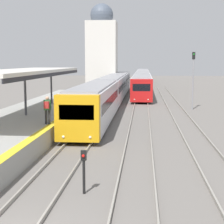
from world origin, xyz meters
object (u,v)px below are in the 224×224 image
object	(u,v)px
train_far	(142,79)
signal_mast_far	(193,74)
person_on_platform	(47,108)
train_near	(111,89)
signal_post_near	(84,167)

from	to	relation	value
train_far	signal_mast_far	world-z (taller)	signal_mast_far
person_on_platform	signal_mast_far	size ratio (longest dim) A/B	0.29
train_near	train_far	world-z (taller)	train_near
train_far	signal_mast_far	size ratio (longest dim) A/B	9.85
person_on_platform	train_near	distance (m)	21.15
train_far	signal_post_near	bearing A→B (deg)	-91.88
train_near	train_far	size ratio (longest dim) A/B	0.80
train_far	signal_post_near	xyz separation A→B (m)	(-1.85, -56.26, -0.63)
person_on_platform	signal_post_near	world-z (taller)	person_on_platform
person_on_platform	train_near	bearing A→B (deg)	84.64
signal_post_near	signal_mast_far	size ratio (longest dim) A/B	0.28
person_on_platform	signal_mast_far	bearing A→B (deg)	56.70
train_far	signal_post_near	size ratio (longest dim) A/B	34.89
train_near	train_far	distance (m)	26.79
train_far	signal_mast_far	xyz separation A→B (m)	(5.08, -31.67, 1.88)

